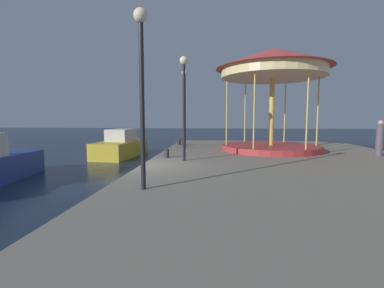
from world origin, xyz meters
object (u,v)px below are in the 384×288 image
motorboat_yellow (121,146)px  carousel (273,74)px  lamp_post_mid_promenade (184,90)px  lamp_post_far_end (185,96)px  person_near_carousel (380,139)px  lamp_post_near_edge (142,68)px  bollard_center (179,142)px  bollard_south (167,153)px  bollard_north (182,143)px

motorboat_yellow → carousel: (9.59, -2.27, 4.34)m
lamp_post_mid_promenade → lamp_post_far_end: bearing=96.4°
person_near_carousel → lamp_post_far_end: bearing=166.0°
lamp_post_near_edge → bollard_center: 12.08m
lamp_post_far_end → bollard_south: lamp_post_far_end is taller
motorboat_yellow → bollard_south: bearing=-53.1°
lamp_post_near_edge → lamp_post_mid_promenade: bearing=84.4°
bollard_south → bollard_center: bearing=92.6°
lamp_post_mid_promenade → bollard_south: size_ratio=11.00×
carousel → person_near_carousel: size_ratio=3.65×
person_near_carousel → bollard_north: bearing=158.1°
lamp_post_near_edge → bollard_north: bearing=92.1°
lamp_post_near_edge → bollard_north: 11.57m
lamp_post_mid_promenade → bollard_north: 7.05m
lamp_post_mid_promenade → lamp_post_near_edge: bearing=-95.6°
bollard_south → bollard_north: same height
bollard_south → motorboat_yellow: bearing=126.9°
lamp_post_mid_promenade → lamp_post_far_end: (-0.54, 4.79, 0.16)m
carousel → lamp_post_near_edge: carousel is taller
lamp_post_mid_promenade → bollard_north: size_ratio=11.00×
lamp_post_mid_promenade → bollard_center: lamp_post_mid_promenade is taller
motorboat_yellow → bollard_north: bearing=-0.5°
lamp_post_near_edge → lamp_post_far_end: lamp_post_far_end is taller
carousel → lamp_post_mid_promenade: 6.23m
carousel → lamp_post_near_edge: 10.29m
bollard_north → person_near_carousel: size_ratio=0.23×
bollard_center → bollard_north: bearing=-59.0°
lamp_post_mid_promenade → lamp_post_far_end: 4.82m
motorboat_yellow → bollard_north: size_ratio=12.96×
lamp_post_mid_promenade → bollard_south: 3.06m
motorboat_yellow → bollard_north: motorboat_yellow is taller
carousel → motorboat_yellow: bearing=166.7°
bollard_center → bollard_south: 6.11m
lamp_post_near_edge → person_near_carousel: size_ratio=2.61×
lamp_post_far_end → person_near_carousel: 10.35m
bollard_center → lamp_post_mid_promenade: bearing=-80.2°
lamp_post_mid_promenade → bollard_center: size_ratio=11.00×
carousel → bollard_north: carousel is taller
lamp_post_far_end → bollard_south: 4.96m
person_near_carousel → motorboat_yellow: bearing=164.1°
motorboat_yellow → lamp_post_mid_promenade: 8.80m
bollard_north → lamp_post_near_edge: bearing=-87.9°
person_near_carousel → bollard_south: bearing=-171.5°
motorboat_yellow → lamp_post_mid_promenade: (5.14, -6.45, 3.08)m
bollard_center → bollard_south: same height
bollard_center → bollard_north: size_ratio=1.00×
carousel → bollard_south: size_ratio=15.76×
bollard_north → motorboat_yellow: bearing=179.5°
bollard_south → carousel: bearing=32.0°
lamp_post_mid_promenade → person_near_carousel: bearing=14.2°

